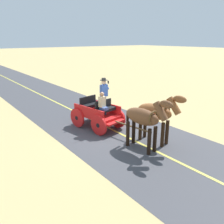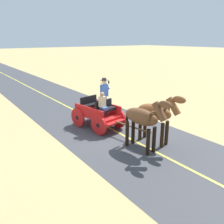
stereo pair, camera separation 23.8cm
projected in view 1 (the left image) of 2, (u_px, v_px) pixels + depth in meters
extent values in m
plane|color=tan|center=(115.00, 131.00, 11.20)|extent=(200.00, 200.00, 0.00)
cube|color=#424247|center=(115.00, 131.00, 11.20)|extent=(5.35, 160.00, 0.01)
cube|color=#DBCC4C|center=(115.00, 131.00, 11.20)|extent=(0.12, 160.00, 0.00)
cube|color=red|center=(97.00, 115.00, 11.54)|extent=(1.54, 2.37, 0.12)
cube|color=red|center=(105.00, 107.00, 11.85)|extent=(0.40, 2.07, 0.44)
cube|color=red|center=(88.00, 112.00, 11.06)|extent=(0.40, 2.07, 0.44)
cube|color=red|center=(115.00, 122.00, 10.78)|extent=(1.10, 0.41, 0.08)
cube|color=red|center=(82.00, 113.00, 12.37)|extent=(0.74, 0.32, 0.06)
cube|color=black|center=(106.00, 110.00, 11.03)|extent=(1.07, 0.52, 0.14)
cube|color=black|center=(103.00, 105.00, 11.08)|extent=(1.02, 0.25, 0.44)
cube|color=black|center=(90.00, 105.00, 11.74)|extent=(1.07, 0.52, 0.14)
cube|color=black|center=(88.00, 101.00, 11.80)|extent=(1.02, 0.25, 0.44)
cylinder|color=red|center=(118.00, 118.00, 11.55)|extent=(0.26, 0.96, 0.96)
cylinder|color=black|center=(118.00, 118.00, 11.55)|extent=(0.15, 0.23, 0.21)
cylinder|color=red|center=(99.00, 125.00, 10.64)|extent=(0.26, 0.96, 0.96)
cylinder|color=black|center=(99.00, 125.00, 10.64)|extent=(0.15, 0.23, 0.21)
cylinder|color=red|center=(96.00, 112.00, 12.55)|extent=(0.26, 0.96, 0.96)
cylinder|color=black|center=(96.00, 112.00, 12.55)|extent=(0.15, 0.23, 0.21)
cylinder|color=red|center=(77.00, 118.00, 11.64)|extent=(0.26, 0.96, 0.96)
cylinder|color=black|center=(77.00, 118.00, 11.64)|extent=(0.15, 0.23, 0.21)
cylinder|color=brown|center=(132.00, 127.00, 10.13)|extent=(0.40, 1.98, 0.07)
cylinder|color=black|center=(101.00, 97.00, 10.61)|extent=(0.02, 0.02, 1.30)
cylinder|color=#384C7F|center=(104.00, 105.00, 11.27)|extent=(0.22, 0.22, 0.90)
cube|color=#2D4C99|center=(104.00, 91.00, 11.05)|extent=(0.37, 0.27, 0.56)
sphere|color=tan|center=(104.00, 82.00, 10.93)|extent=(0.22, 0.22, 0.22)
cylinder|color=black|center=(104.00, 80.00, 10.90)|extent=(0.36, 0.36, 0.01)
cylinder|color=black|center=(104.00, 79.00, 10.89)|extent=(0.20, 0.20, 0.10)
cylinder|color=#2D4C99|center=(107.00, 86.00, 11.10)|extent=(0.27, 0.12, 0.32)
cube|color=black|center=(108.00, 82.00, 11.07)|extent=(0.03, 0.07, 0.14)
cube|color=#384C7F|center=(104.00, 109.00, 10.74)|extent=(0.33, 0.36, 0.14)
cube|color=tan|center=(102.00, 102.00, 10.72)|extent=(0.33, 0.25, 0.48)
sphere|color=#9E7051|center=(102.00, 94.00, 10.61)|extent=(0.20, 0.20, 0.20)
ellipsoid|color=brown|center=(154.00, 111.00, 9.68)|extent=(0.85, 1.64, 0.64)
cylinder|color=black|center=(167.00, 132.00, 9.73)|extent=(0.15, 0.15, 1.05)
cylinder|color=black|center=(163.00, 135.00, 9.47)|extent=(0.15, 0.15, 1.05)
cylinder|color=black|center=(145.00, 126.00, 10.42)|extent=(0.15, 0.15, 1.05)
cylinder|color=black|center=(140.00, 128.00, 10.15)|extent=(0.15, 0.15, 1.05)
cylinder|color=brown|center=(174.00, 106.00, 9.03)|extent=(0.38, 0.69, 0.73)
ellipsoid|color=brown|center=(180.00, 99.00, 8.80)|extent=(0.32, 0.57, 0.28)
cube|color=black|center=(173.00, 105.00, 9.04)|extent=(0.16, 0.50, 0.56)
cylinder|color=black|center=(139.00, 115.00, 10.24)|extent=(0.11, 0.11, 0.70)
torus|color=brown|center=(166.00, 112.00, 9.32)|extent=(0.55, 0.18, 0.55)
ellipsoid|color=brown|center=(142.00, 116.00, 9.06)|extent=(0.73, 1.61, 0.64)
cylinder|color=black|center=(155.00, 139.00, 9.07)|extent=(0.15, 0.15, 1.05)
cylinder|color=black|center=(149.00, 142.00, 8.83)|extent=(0.15, 0.15, 1.05)
cylinder|color=black|center=(134.00, 131.00, 9.82)|extent=(0.15, 0.15, 1.05)
cylinder|color=black|center=(128.00, 134.00, 9.57)|extent=(0.15, 0.15, 1.05)
cylinder|color=brown|center=(161.00, 111.00, 8.37)|extent=(0.33, 0.67, 0.73)
ellipsoid|color=brown|center=(166.00, 104.00, 8.12)|extent=(0.28, 0.56, 0.28)
cube|color=black|center=(160.00, 110.00, 8.37)|extent=(0.12, 0.51, 0.56)
cylinder|color=black|center=(128.00, 119.00, 9.66)|extent=(0.11, 0.11, 0.70)
torus|color=brown|center=(153.00, 118.00, 8.67)|extent=(0.55, 0.13, 0.55)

